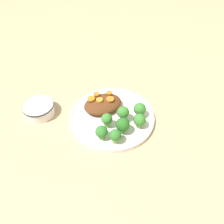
# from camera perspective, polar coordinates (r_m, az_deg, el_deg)

# --- Properties ---
(ground_plane) EXTENTS (4.00, 4.00, 0.00)m
(ground_plane) POSITION_cam_1_polar(r_m,az_deg,el_deg) (0.75, -0.00, -1.65)
(ground_plane) COLOR tan
(plate) EXTENTS (0.29, 0.29, 0.02)m
(plate) POSITION_cam_1_polar(r_m,az_deg,el_deg) (0.74, -0.00, -1.10)
(plate) COLOR white
(plate) RESTS_ON ground_plane
(dip_bowl) EXTENTS (0.11, 0.11, 0.04)m
(dip_bowl) POSITION_cam_1_polar(r_m,az_deg,el_deg) (0.79, -18.54, 0.88)
(dip_bowl) COLOR white
(dip_bowl) RESTS_ON ground_plane
(stew_mound) EXTENTS (0.13, 0.10, 0.04)m
(stew_mound) POSITION_cam_1_polar(r_m,az_deg,el_deg) (0.75, -2.42, 2.08)
(stew_mound) COLOR #5B3319
(stew_mound) RESTS_ON plate
(broccoli_floret_0) EXTENTS (0.04, 0.04, 0.06)m
(broccoli_floret_0) POSITION_cam_1_polar(r_m,az_deg,el_deg) (0.67, 3.19, -3.28)
(broccoli_floret_0) COLOR #7FA85B
(broccoli_floret_0) RESTS_ON plate
(broccoli_floret_1) EXTENTS (0.04, 0.04, 0.05)m
(broccoli_floret_1) POSITION_cam_1_polar(r_m,az_deg,el_deg) (0.68, -1.37, -1.99)
(broccoli_floret_1) COLOR #759E51
(broccoli_floret_1) RESTS_ON plate
(broccoli_floret_2) EXTENTS (0.04, 0.04, 0.05)m
(broccoli_floret_2) POSITION_cam_1_polar(r_m,az_deg,el_deg) (0.72, 7.25, 0.74)
(broccoli_floret_2) COLOR #7FA85B
(broccoli_floret_2) RESTS_ON plate
(broccoli_floret_3) EXTENTS (0.04, 0.04, 0.05)m
(broccoli_floret_3) POSITION_cam_1_polar(r_m,az_deg,el_deg) (0.66, -2.76, -5.29)
(broccoli_floret_3) COLOR #759E51
(broccoli_floret_3) RESTS_ON plate
(broccoli_floret_4) EXTENTS (0.04, 0.04, 0.05)m
(broccoli_floret_4) POSITION_cam_1_polar(r_m,az_deg,el_deg) (0.69, 7.17, -2.13)
(broccoli_floret_4) COLOR #7FA85B
(broccoli_floret_4) RESTS_ON plate
(broccoli_floret_5) EXTENTS (0.04, 0.04, 0.05)m
(broccoli_floret_5) POSITION_cam_1_polar(r_m,az_deg,el_deg) (0.65, 0.89, -6.22)
(broccoli_floret_5) COLOR #7FA85B
(broccoli_floret_5) RESTS_ON plate
(broccoli_floret_6) EXTENTS (0.04, 0.04, 0.06)m
(broccoli_floret_6) POSITION_cam_1_polar(r_m,az_deg,el_deg) (0.70, 2.88, -0.21)
(broccoli_floret_6) COLOR #7FA85B
(broccoli_floret_6) RESTS_ON plate
(carrot_slice_0) EXTENTS (0.03, 0.03, 0.01)m
(carrot_slice_0) POSITION_cam_1_polar(r_m,az_deg,el_deg) (0.74, -0.48, 3.38)
(carrot_slice_0) COLOR orange
(carrot_slice_0) RESTS_ON stew_mound
(carrot_slice_1) EXTENTS (0.02, 0.02, 0.01)m
(carrot_slice_1) POSITION_cam_1_polar(r_m,az_deg,el_deg) (0.74, -3.29, 3.12)
(carrot_slice_1) COLOR orange
(carrot_slice_1) RESTS_ON stew_mound
(carrot_slice_2) EXTENTS (0.02, 0.02, 0.01)m
(carrot_slice_2) POSITION_cam_1_polar(r_m,az_deg,el_deg) (0.76, -0.75, 5.02)
(carrot_slice_2) COLOR orange
(carrot_slice_2) RESTS_ON stew_mound
(carrot_slice_3) EXTENTS (0.02, 0.02, 0.01)m
(carrot_slice_3) POSITION_cam_1_polar(r_m,az_deg,el_deg) (0.76, -4.08, 4.66)
(carrot_slice_3) COLOR orange
(carrot_slice_3) RESTS_ON stew_mound
(carrot_slice_4) EXTENTS (0.03, 0.03, 0.01)m
(carrot_slice_4) POSITION_cam_1_polar(r_m,az_deg,el_deg) (0.74, -5.50, 3.47)
(carrot_slice_4) COLOR orange
(carrot_slice_4) RESTS_ON stew_mound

